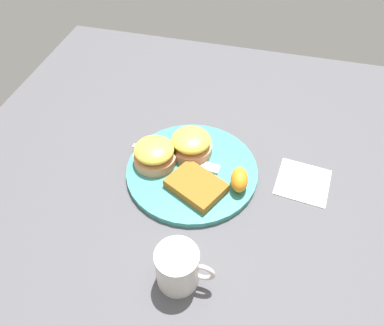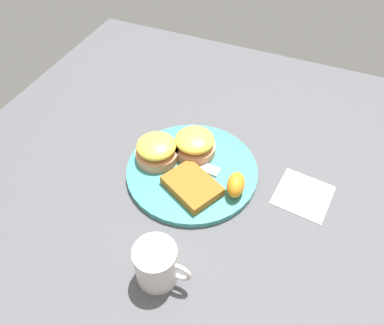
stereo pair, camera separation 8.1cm
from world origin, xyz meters
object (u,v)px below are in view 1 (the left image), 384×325
at_px(hashbrown_patty, 196,185).
at_px(cup, 178,268).
at_px(sandwich_benedict_left, 191,144).
at_px(orange_wedge, 239,179).
at_px(sandwich_benedict_right, 154,154).
at_px(fork, 181,159).

distance_m(hashbrown_patty, cup, 0.20).
bearing_deg(cup, sandwich_benedict_left, 100.34).
bearing_deg(hashbrown_patty, orange_wedge, 18.36).
xyz_separation_m(sandwich_benedict_left, cup, (0.05, -0.30, 0.00)).
relative_size(hashbrown_patty, cup, 1.08).
distance_m(sandwich_benedict_right, cup, 0.28).
bearing_deg(fork, hashbrown_patty, -53.49).
bearing_deg(sandwich_benedict_left, fork, -116.21).
relative_size(fork, cup, 2.04).
height_order(sandwich_benedict_left, sandwich_benedict_right, same).
bearing_deg(fork, sandwich_benedict_left, 63.79).
xyz_separation_m(sandwich_benedict_right, hashbrown_patty, (0.11, -0.05, -0.02)).
bearing_deg(orange_wedge, sandwich_benedict_left, 148.97).
xyz_separation_m(sandwich_benedict_left, fork, (-0.02, -0.03, -0.02)).
height_order(sandwich_benedict_left, cup, cup).
height_order(hashbrown_patty, fork, hashbrown_patty).
bearing_deg(sandwich_benedict_left, sandwich_benedict_right, -143.60).
height_order(sandwich_benedict_right, fork, sandwich_benedict_right).
distance_m(sandwich_benedict_left, fork, 0.04).
bearing_deg(cup, fork, 104.67).
relative_size(sandwich_benedict_left, fork, 0.45).
bearing_deg(sandwich_benedict_right, orange_wedge, -6.48).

